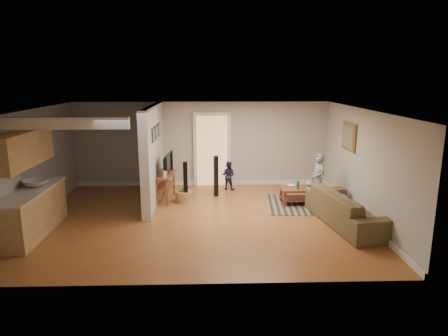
{
  "coord_description": "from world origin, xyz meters",
  "views": [
    {
      "loc": [
        0.29,
        -8.76,
        3.2
      ],
      "look_at": [
        0.58,
        0.43,
        1.1
      ],
      "focal_mm": 32.0,
      "sensor_mm": 36.0,
      "label": 1
    }
  ],
  "objects": [
    {
      "name": "area_rug",
      "position": [
        2.88,
        0.93,
        0.01
      ],
      "size": [
        2.49,
        1.9,
        0.01
      ],
      "primitive_type": "cube",
      "rotation": [
        0.0,
        0.0,
        -0.07
      ],
      "color": "black",
      "rests_on": "ground"
    },
    {
      "name": "speaker_right",
      "position": [
        0.4,
        1.79,
        0.56
      ],
      "size": [
        0.14,
        0.14,
        1.13
      ],
      "primitive_type": "cube",
      "rotation": [
        0.0,
        0.0,
        0.23
      ],
      "color": "black",
      "rests_on": "ground"
    },
    {
      "name": "room_shell",
      "position": [
        -1.07,
        0.43,
        1.46
      ],
      "size": [
        7.54,
        6.02,
        2.52
      ],
      "color": "#A6A49F",
      "rests_on": "ground"
    },
    {
      "name": "speaker_left",
      "position": [
        -0.39,
        1.2,
        0.55
      ],
      "size": [
        0.12,
        0.12,
        1.09
      ],
      "primitive_type": "cube",
      "rotation": [
        0.0,
        0.0,
        -0.09
      ],
      "color": "black",
      "rests_on": "ground"
    },
    {
      "name": "toy_basket",
      "position": [
        -0.45,
        1.29,
        0.16
      ],
      "size": [
        0.45,
        0.45,
        0.4
      ],
      "color": "olive",
      "rests_on": "ground"
    },
    {
      "name": "coffee_table",
      "position": [
        2.61,
        1.07,
        0.33
      ],
      "size": [
        1.1,
        0.66,
        0.64
      ],
      "rotation": [
        0.0,
        0.0,
        0.02
      ],
      "color": "maroon",
      "rests_on": "ground"
    },
    {
      "name": "ground",
      "position": [
        0.0,
        0.0,
        0.0
      ],
      "size": [
        7.5,
        7.5,
        0.0
      ],
      "primitive_type": "plane",
      "color": "brown",
      "rests_on": "ground"
    },
    {
      "name": "toddler",
      "position": [
        0.76,
        2.45,
        0.0
      ],
      "size": [
        0.49,
        0.44,
        0.83
      ],
      "primitive_type": "imported",
      "rotation": [
        0.0,
        0.0,
        2.77
      ],
      "color": "#1C1D3B",
      "rests_on": "ground"
    },
    {
      "name": "sofa",
      "position": [
        3.3,
        -0.47,
        0.0
      ],
      "size": [
        1.38,
        2.65,
        0.74
      ],
      "primitive_type": "imported",
      "rotation": [
        0.0,
        0.0,
        1.73
      ],
      "color": "#433D21",
      "rests_on": "ground"
    },
    {
      "name": "tv_console",
      "position": [
        -0.94,
        1.47,
        0.66
      ],
      "size": [
        0.53,
        1.19,
        1.0
      ],
      "rotation": [
        0.0,
        0.0,
        -0.08
      ],
      "color": "maroon",
      "rests_on": "ground"
    },
    {
      "name": "child",
      "position": [
        3.0,
        1.02,
        0.0
      ],
      "size": [
        0.42,
        0.54,
        1.32
      ],
      "primitive_type": "imported",
      "rotation": [
        0.0,
        0.0,
        -1.33
      ],
      "color": "gray",
      "rests_on": "ground"
    }
  ]
}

